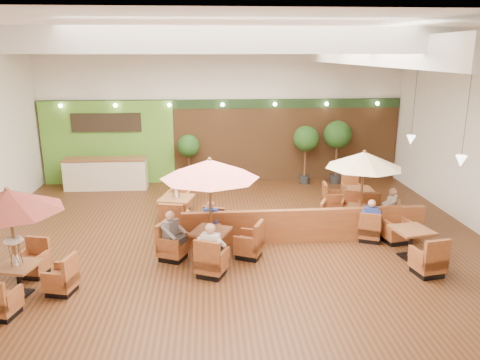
{
  "coord_description": "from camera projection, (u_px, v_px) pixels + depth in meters",
  "views": [
    {
      "loc": [
        -0.58,
        -12.11,
        4.95
      ],
      "look_at": [
        0.3,
        0.5,
        1.5
      ],
      "focal_mm": 35.0,
      "sensor_mm": 36.0,
      "label": 1
    }
  ],
  "objects": [
    {
      "name": "room",
      "position": [
        236.0,
        101.0,
        13.22
      ],
      "size": [
        14.04,
        14.0,
        5.52
      ],
      "color": "#381E0F",
      "rests_on": "ground"
    },
    {
      "name": "service_counter",
      "position": [
        106.0,
        174.0,
        17.45
      ],
      "size": [
        3.0,
        0.75,
        1.18
      ],
      "color": "beige",
      "rests_on": "ground"
    },
    {
      "name": "booth_divider",
      "position": [
        305.0,
        226.0,
        12.56
      ],
      "size": [
        6.6,
        0.32,
        0.91
      ],
      "primitive_type": "cube",
      "rotation": [
        0.0,
        0.0,
        0.02
      ],
      "color": "brown",
      "rests_on": "ground"
    },
    {
      "name": "table_0",
      "position": [
        11.0,
        223.0,
        9.48
      ],
      "size": [
        2.41,
        2.41,
        2.37
      ],
      "rotation": [
        0.0,
        0.0,
        -0.23
      ],
      "color": "brown",
      "rests_on": "ground"
    },
    {
      "name": "table_1",
      "position": [
        210.0,
        191.0,
        11.19
      ],
      "size": [
        2.69,
        2.69,
        2.58
      ],
      "rotation": [
        0.0,
        0.0,
        -0.4
      ],
      "color": "brown",
      "rests_on": "ground"
    },
    {
      "name": "table_2",
      "position": [
        363.0,
        175.0,
        13.13
      ],
      "size": [
        2.44,
        2.44,
        2.35
      ],
      "rotation": [
        0.0,
        0.0,
        -0.41
      ],
      "color": "brown",
      "rests_on": "ground"
    },
    {
      "name": "table_3",
      "position": [
        177.0,
        207.0,
        13.89
      ],
      "size": [
        1.12,
        2.88,
        1.6
      ],
      "rotation": [
        0.0,
        0.0,
        -0.24
      ],
      "color": "brown",
      "rests_on": "ground"
    },
    {
      "name": "table_4",
      "position": [
        411.0,
        244.0,
        11.61
      ],
      "size": [
        1.0,
        2.64,
        0.95
      ],
      "rotation": [
        0.0,
        0.0,
        0.19
      ],
      "color": "brown",
      "rests_on": "ground"
    },
    {
      "name": "table_5",
      "position": [
        351.0,
        200.0,
        15.18
      ],
      "size": [
        1.65,
        2.43,
        0.9
      ],
      "rotation": [
        0.0,
        0.0,
        -0.09
      ],
      "color": "brown",
      "rests_on": "ground"
    },
    {
      "name": "topiary_0",
      "position": [
        189.0,
        148.0,
        17.61
      ],
      "size": [
        0.86,
        0.86,
        1.99
      ],
      "color": "black",
      "rests_on": "ground"
    },
    {
      "name": "topiary_1",
      "position": [
        306.0,
        141.0,
        17.86
      ],
      "size": [
        0.98,
        0.98,
        2.27
      ],
      "color": "black",
      "rests_on": "ground"
    },
    {
      "name": "topiary_2",
      "position": [
        337.0,
        137.0,
        17.91
      ],
      "size": [
        1.05,
        1.05,
        2.45
      ],
      "color": "black",
      "rests_on": "ground"
    },
    {
      "name": "diner_0",
      "position": [
        211.0,
        244.0,
        10.54
      ],
      "size": [
        0.46,
        0.42,
        0.83
      ],
      "rotation": [
        0.0,
        0.0,
        -0.33
      ],
      "color": "white",
      "rests_on": "ground"
    },
    {
      "name": "diner_1",
      "position": [
        211.0,
        218.0,
        12.37
      ],
      "size": [
        0.39,
        0.35,
        0.72
      ],
      "rotation": [
        0.0,
        0.0,
        2.86
      ],
      "color": "#243DA0",
      "rests_on": "ground"
    },
    {
      "name": "diner_2",
      "position": [
        172.0,
        231.0,
        11.39
      ],
      "size": [
        0.44,
        0.45,
        0.79
      ],
      "rotation": [
        0.0,
        0.0,
        4.14
      ],
      "color": "slate",
      "rests_on": "ground"
    },
    {
      "name": "diner_3",
      "position": [
        371.0,
        215.0,
        12.54
      ],
      "size": [
        0.4,
        0.37,
        0.72
      ],
      "rotation": [
        0.0,
        0.0,
        -0.36
      ],
      "color": "#243DA0",
      "rests_on": "ground"
    },
    {
      "name": "diner_4",
      "position": [
        390.0,
        204.0,
        13.41
      ],
      "size": [
        0.42,
        0.44,
        0.77
      ],
      "rotation": [
        0.0,
        0.0,
        1.04
      ],
      "color": "white",
      "rests_on": "ground"
    }
  ]
}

